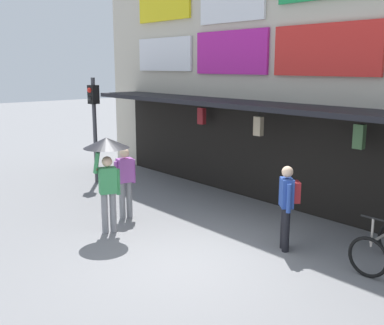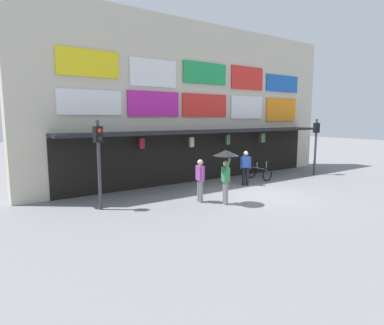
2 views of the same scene
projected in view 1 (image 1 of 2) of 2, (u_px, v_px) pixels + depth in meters
ground_plane at (190, 260)px, 8.59m from camera, size 80.00×80.00×0.00m
shopfront at (340, 47)px, 10.69m from camera, size 18.00×2.60×8.00m
traffic_light_near at (94, 113)px, 13.95m from camera, size 0.31×0.34×3.20m
bicycle_parked at (383, 247)px, 8.20m from camera, size 0.76×1.18×1.05m
pedestrian_in_red at (125, 179)px, 10.80m from camera, size 0.27×0.52×1.68m
pedestrian_in_black at (287, 202)px, 8.89m from camera, size 0.48×0.47×1.68m
pedestrian_with_umbrella at (107, 158)px, 9.70m from camera, size 0.96×0.96×2.08m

